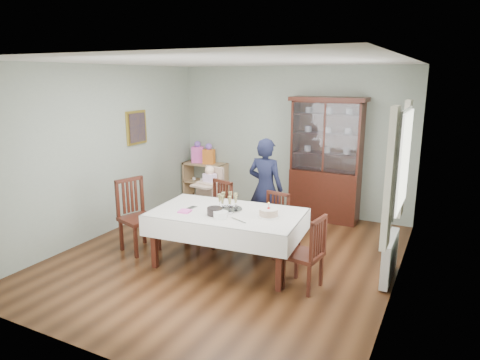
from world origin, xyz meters
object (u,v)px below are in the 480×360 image
Objects in this scene: gift_bag_pink at (198,153)px; chair_end_right at (304,267)px; champagne_tray at (228,205)px; high_chair at (210,204)px; dining_table at (227,238)px; sideboard at (206,182)px; chair_far_left at (215,225)px; woman at (265,188)px; gift_bag_orange at (209,155)px; chair_far_right at (271,236)px; china_cabinet at (326,158)px; birthday_cake at (269,213)px; chair_end_left at (139,230)px.

chair_end_right is at bearing -39.82° from gift_bag_pink.
high_chair is at bearing 130.71° from champagne_tray.
dining_table is 3.13m from sideboard.
chair_far_left is at bearing 134.67° from champagne_tray.
woman is (0.03, 1.21, 0.41)m from dining_table.
chair_far_left is 0.60× the size of woman.
chair_far_left reaches higher than sideboard.
gift_bag_orange reaches higher than sideboard.
gift_bag_orange is at bearing 149.08° from chair_far_right.
china_cabinet is 2.40m from gift_bag_orange.
chair_far_right is at bearing 108.60° from birthday_cake.
gift_bag_pink is at bearing 179.97° from china_cabinet.
high_chair is (0.92, -1.35, 0.02)m from sideboard.
sideboard reaches higher than dining_table.
sideboard is (-2.50, 0.02, -0.72)m from china_cabinet.
champagne_tray is (-0.05, -1.15, 0.03)m from woman.
woman reaches higher than chair_end_left.
china_cabinet is at bearing 75.67° from chair_far_left.
china_cabinet is at bearing -0.49° from sideboard.
dining_table is 5.09× the size of gift_bag_orange.
woman is 1.06m from high_chair.
gift_bag_orange is (-0.36, 2.63, 0.67)m from chair_end_left.
china_cabinet reaches higher than sideboard.
gift_bag_pink is (-2.61, 2.43, 0.18)m from birthday_cake.
champagne_tray reaches higher than chair_end_right.
gift_bag_pink reaches higher than gift_bag_orange.
china_cabinet reaches higher than high_chair.
woman is at bearing -31.75° from gift_bag_pink.
birthday_cake is at bearing 6.17° from dining_table.
champagne_tray reaches higher than sideboard.
chair_far_right reaches higher than sideboard.
woman reaches higher than high_chair.
dining_table is at bearing -104.15° from china_cabinet.
chair_far_right is 1.95m from chair_end_left.
chair_far_left is at bearing 48.91° from woman.
high_chair is (-0.95, 1.16, 0.04)m from dining_table.
sideboard is at bearing 169.00° from gift_bag_orange.
dining_table is 1.94× the size of high_chair.
chair_end_right is 4.20m from gift_bag_pink.
birthday_cake is (1.53, -1.10, 0.39)m from high_chair.
chair_end_left reaches higher than champagne_tray.
high_chair is at bearing -55.84° from sideboard.
birthday_cake is 3.57m from gift_bag_pink.
woman is 1.27m from birthday_cake.
chair_end_right is (2.55, -0.02, -0.04)m from chair_end_left.
china_cabinet is at bearing -0.04° from gift_bag_orange.
dining_table is at bearing -66.68° from chair_end_left.
china_cabinet is at bearing 88.78° from birthday_cake.
high_chair is 2.62× the size of gift_bag_orange.
chair_end_left reaches higher than birthday_cake.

